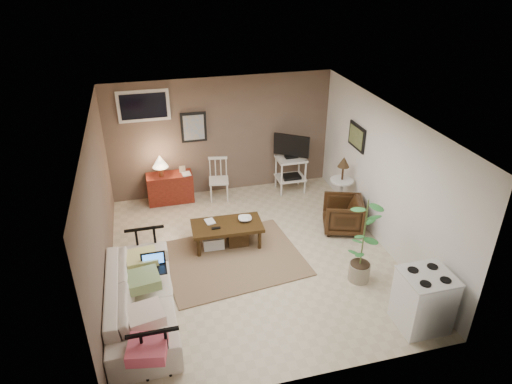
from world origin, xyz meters
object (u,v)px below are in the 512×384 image
object	(u,v)px
side_table	(342,179)
potted_plant	(364,238)
coffee_table	(227,233)
sofa	(140,292)
red_console	(169,185)
armchair	(343,213)
spindle_chair	(219,180)
stove	(423,300)
tv_stand	(291,162)

from	to	relation	value
side_table	potted_plant	world-z (taller)	potted_plant
coffee_table	sofa	size ratio (longest dim) A/B	0.54
sofa	side_table	size ratio (longest dim) A/B	1.93
sofa	red_console	world-z (taller)	red_console
sofa	armchair	xyz separation A→B (m)	(3.58, 1.38, -0.10)
coffee_table	spindle_chair	xyz separation A→B (m)	(0.18, 1.71, 0.15)
coffee_table	red_console	distance (m)	1.99
armchair	potted_plant	distance (m)	1.49
spindle_chair	potted_plant	size ratio (longest dim) A/B	0.59
coffee_table	spindle_chair	distance (m)	1.73
armchair	potted_plant	xyz separation A→B (m)	(-0.33, -1.39, 0.42)
side_table	stove	size ratio (longest dim) A/B	1.39
armchair	coffee_table	bearing A→B (deg)	-71.59
sofa	red_console	bearing A→B (deg)	-11.66
spindle_chair	stove	world-z (taller)	spindle_chair
red_console	spindle_chair	distance (m)	0.99
red_console	armchair	world-z (taller)	red_console
sofa	potted_plant	xyz separation A→B (m)	(3.25, -0.01, 0.32)
coffee_table	tv_stand	size ratio (longest dim) A/B	0.97
red_console	potted_plant	bearing A→B (deg)	-51.27
coffee_table	tv_stand	xyz separation A→B (m)	(1.69, 1.66, 0.41)
tv_stand	sofa	bearing A→B (deg)	-135.85
coffee_table	sofa	distance (m)	2.03
armchair	potted_plant	size ratio (longest dim) A/B	0.48
sofa	spindle_chair	size ratio (longest dim) A/B	2.65
spindle_chair	side_table	bearing A→B (deg)	-28.31
stove	side_table	bearing A→B (deg)	86.98
spindle_chair	armchair	distance (m)	2.60
sofa	armchair	distance (m)	3.84
spindle_chair	red_console	bearing A→B (deg)	173.79
red_console	stove	bearing A→B (deg)	-55.47
red_console	tv_stand	world-z (taller)	tv_stand
red_console	side_table	distance (m)	3.39
side_table	red_console	bearing A→B (deg)	158.01
side_table	stove	bearing A→B (deg)	-93.02
side_table	coffee_table	bearing A→B (deg)	-166.55
potted_plant	stove	bearing A→B (deg)	-70.81
side_table	potted_plant	xyz separation A→B (m)	(-0.54, -1.96, 0.04)
potted_plant	stove	size ratio (longest dim) A/B	1.70
coffee_table	tv_stand	world-z (taller)	tv_stand
tv_stand	potted_plant	world-z (taller)	potted_plant
coffee_table	armchair	size ratio (longest dim) A/B	1.77
coffee_table	tv_stand	distance (m)	2.40
spindle_chair	potted_plant	xyz separation A→B (m)	(1.61, -3.12, 0.36)
sofa	tv_stand	bearing A→B (deg)	-45.85
red_console	stove	world-z (taller)	red_console
spindle_chair	tv_stand	distance (m)	1.53
potted_plant	stove	world-z (taller)	potted_plant
sofa	red_console	size ratio (longest dim) A/B	2.18
stove	coffee_table	bearing A→B (deg)	131.02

